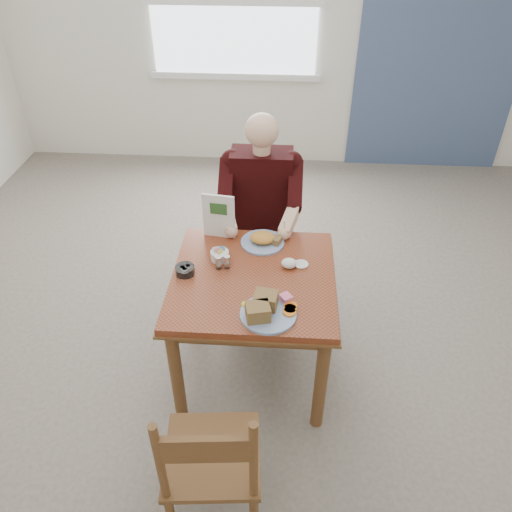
# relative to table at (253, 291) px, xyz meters

# --- Properties ---
(floor) EXTENTS (6.00, 6.00, 0.00)m
(floor) POSITION_rel_table_xyz_m (0.00, 0.00, -0.64)
(floor) COLOR #5F584D
(floor) RESTS_ON ground
(wall_back) EXTENTS (5.50, 0.00, 5.50)m
(wall_back) POSITION_rel_table_xyz_m (0.00, 3.00, 0.76)
(wall_back) COLOR silver
(wall_back) RESTS_ON ground
(accent_panel) EXTENTS (1.60, 0.02, 2.80)m
(accent_panel) POSITION_rel_table_xyz_m (1.60, 2.98, 0.76)
(accent_panel) COLOR #415379
(accent_panel) RESTS_ON ground
(lemon_wedge) EXTENTS (0.07, 0.05, 0.03)m
(lemon_wedge) POSITION_rel_table_xyz_m (-0.01, -0.25, 0.13)
(lemon_wedge) COLOR #F9F534
(lemon_wedge) RESTS_ON table
(napkin) EXTENTS (0.09, 0.07, 0.06)m
(napkin) POSITION_rel_table_xyz_m (0.20, 0.09, 0.14)
(napkin) COLOR white
(napkin) RESTS_ON table
(metal_dish) EXTENTS (0.11, 0.11, 0.01)m
(metal_dish) POSITION_rel_table_xyz_m (0.26, 0.12, 0.12)
(metal_dish) COLOR silver
(metal_dish) RESTS_ON table
(window) EXTENTS (1.72, 0.04, 1.42)m
(window) POSITION_rel_table_xyz_m (-0.40, 2.97, 0.96)
(window) COLOR white
(window) RESTS_ON wall_back
(table) EXTENTS (0.92, 0.92, 0.75)m
(table) POSITION_rel_table_xyz_m (0.00, 0.00, 0.00)
(table) COLOR brown
(table) RESTS_ON ground
(chair_far) EXTENTS (0.42, 0.42, 0.95)m
(chair_far) POSITION_rel_table_xyz_m (0.00, 0.80, -0.16)
(chair_far) COLOR brown
(chair_far) RESTS_ON ground
(chair_near) EXTENTS (0.46, 0.46, 0.95)m
(chair_near) POSITION_rel_table_xyz_m (-0.11, -0.96, -0.16)
(chair_near) COLOR brown
(chair_near) RESTS_ON ground
(diner) EXTENTS (0.53, 0.56, 1.39)m
(diner) POSITION_rel_table_xyz_m (0.00, 0.71, 0.17)
(diner) COLOR tan
(diner) RESTS_ON chair_far
(near_plate) EXTENTS (0.31, 0.31, 0.10)m
(near_plate) POSITION_rel_table_xyz_m (0.09, -0.30, 0.15)
(near_plate) COLOR white
(near_plate) RESTS_ON table
(far_plate) EXTENTS (0.34, 0.34, 0.07)m
(far_plate) POSITION_rel_table_xyz_m (0.04, 0.31, 0.14)
(far_plate) COLOR white
(far_plate) RESTS_ON table
(caddy) EXTENTS (0.14, 0.14, 0.08)m
(caddy) POSITION_rel_table_xyz_m (-0.20, 0.14, 0.14)
(caddy) COLOR white
(caddy) RESTS_ON table
(shakers) EXTENTS (0.09, 0.05, 0.08)m
(shakers) POSITION_rel_table_xyz_m (-0.17, 0.06, 0.15)
(shakers) COLOR white
(shakers) RESTS_ON table
(creamer) EXTENTS (0.12, 0.12, 0.05)m
(creamer) POSITION_rel_table_xyz_m (-0.38, -0.01, 0.14)
(creamer) COLOR white
(creamer) RESTS_ON table
(menu) EXTENTS (0.20, 0.04, 0.29)m
(menu) POSITION_rel_table_xyz_m (-0.23, 0.37, 0.26)
(menu) COLOR white
(menu) RESTS_ON table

